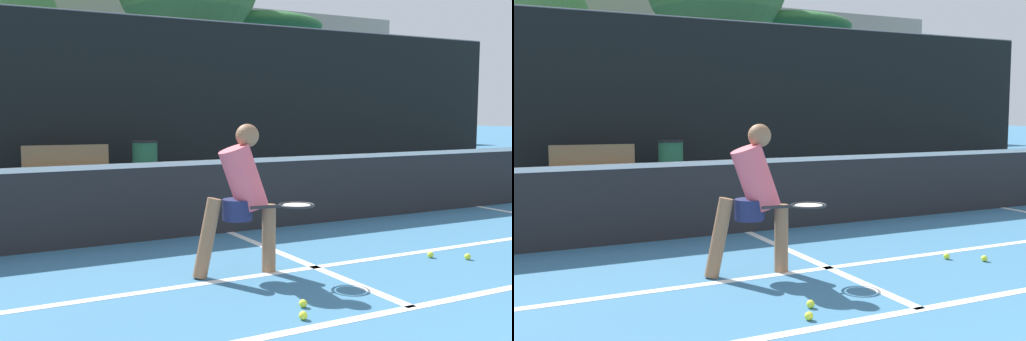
% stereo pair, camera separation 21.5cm
% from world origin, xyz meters
% --- Properties ---
extents(court_baseline_near, '(11.00, 0.10, 0.01)m').
position_xyz_m(court_baseline_near, '(0.00, 3.04, 0.00)').
color(court_baseline_near, white).
rests_on(court_baseline_near, ground).
extents(court_service_line, '(8.25, 0.10, 0.01)m').
position_xyz_m(court_service_line, '(0.00, 4.44, 0.00)').
color(court_service_line, white).
rests_on(court_service_line, ground).
extents(court_center_mark, '(0.10, 3.38, 0.01)m').
position_xyz_m(court_center_mark, '(0.00, 4.73, 0.00)').
color(court_center_mark, white).
rests_on(court_center_mark, ground).
extents(net, '(11.09, 0.09, 1.07)m').
position_xyz_m(net, '(0.00, 6.42, 0.51)').
color(net, slate).
rests_on(net, ground).
extents(fence_back, '(24.00, 0.06, 3.78)m').
position_xyz_m(fence_back, '(0.00, 13.20, 1.88)').
color(fence_back, black).
rests_on(fence_back, ground).
extents(player_practicing, '(1.11, 0.64, 1.45)m').
position_xyz_m(player_practicing, '(-0.75, 4.56, 0.78)').
color(player_practicing, '#8C6042').
rests_on(player_practicing, ground).
extents(tennis_ball_scattered_0, '(0.07, 0.07, 0.07)m').
position_xyz_m(tennis_ball_scattered_0, '(-0.77, 3.45, 0.03)').
color(tennis_ball_scattered_0, '#D1E033').
rests_on(tennis_ball_scattered_0, ground).
extents(tennis_ball_scattered_4, '(0.07, 0.07, 0.07)m').
position_xyz_m(tennis_ball_scattered_4, '(1.31, 4.20, 0.03)').
color(tennis_ball_scattered_4, '#D1E033').
rests_on(tennis_ball_scattered_4, ground).
extents(tennis_ball_scattered_5, '(0.07, 0.07, 0.07)m').
position_xyz_m(tennis_ball_scattered_5, '(-0.92, 3.22, 0.03)').
color(tennis_ball_scattered_5, '#D1E033').
rests_on(tennis_ball_scattered_5, ground).
extents(tennis_ball_scattered_10, '(0.07, 0.07, 0.07)m').
position_xyz_m(tennis_ball_scattered_10, '(1.59, 3.95, 0.03)').
color(tennis_ball_scattered_10, '#D1E033').
rests_on(tennis_ball_scattered_10, ground).
extents(courtside_bench, '(1.78, 0.60, 0.86)m').
position_xyz_m(courtside_bench, '(-0.95, 12.30, 0.47)').
color(courtside_bench, olive).
rests_on(courtside_bench, ground).
extents(trash_bin, '(0.57, 0.57, 0.93)m').
position_xyz_m(trash_bin, '(0.70, 12.18, 0.46)').
color(trash_bin, '#28603D').
rests_on(trash_bin, ground).
extents(tree_mid, '(4.66, 4.66, 5.04)m').
position_xyz_m(tree_mid, '(7.01, 18.79, 4.54)').
color(tree_mid, brown).
rests_on(tree_mid, ground).
extents(building_far, '(36.00, 2.40, 6.35)m').
position_xyz_m(building_far, '(0.00, 25.78, 3.17)').
color(building_far, gray).
rests_on(building_far, ground).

